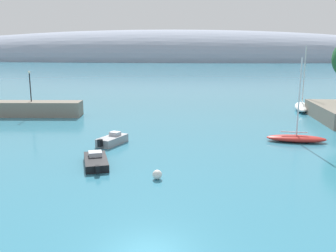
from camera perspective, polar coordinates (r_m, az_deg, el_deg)
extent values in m
cube|color=gray|center=(59.77, -21.42, 2.45)|extent=(17.99, 4.15, 2.18)
ellipsoid|color=#8E99AD|center=(258.15, -0.64, 9.92)|extent=(391.02, 69.08, 40.45)
ellipsoid|color=white|center=(64.49, 19.63, 2.75)|extent=(3.77, 8.56, 1.08)
cylinder|color=silver|center=(63.91, 19.96, 7.28)|extent=(0.17, 0.17, 9.14)
cube|color=silver|center=(63.99, 19.70, 3.49)|extent=(0.87, 3.68, 0.10)
ellipsoid|color=red|center=(43.24, 18.87, -1.81)|extent=(6.47, 2.60, 0.73)
cylinder|color=silver|center=(42.42, 19.29, 4.15)|extent=(0.16, 0.16, 8.34)
cube|color=silver|center=(43.04, 18.56, -0.87)|extent=(2.83, 0.39, 0.10)
cube|color=gray|center=(40.34, -8.46, -2.17)|extent=(2.97, 4.08, 0.85)
cube|color=black|center=(38.64, -10.28, -2.55)|extent=(0.50, 0.54, 0.76)
cube|color=#B2B7C1|center=(40.63, -8.03, -1.15)|extent=(1.27, 1.21, 0.40)
cube|color=black|center=(33.66, -10.89, -5.34)|extent=(3.27, 4.94, 0.66)
cube|color=black|center=(31.20, -10.62, -6.42)|extent=(0.48, 0.53, 0.60)
cube|color=#B2B7C1|center=(34.16, -10.99, -4.15)|extent=(1.44, 1.40, 0.40)
sphere|color=silver|center=(29.74, -1.65, -7.39)|extent=(0.76, 0.76, 0.76)
cylinder|color=black|center=(58.79, -20.17, 5.50)|extent=(0.16, 0.16, 4.10)
sphere|color=#EAEACC|center=(58.60, -20.33, 7.66)|extent=(0.36, 0.36, 0.36)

